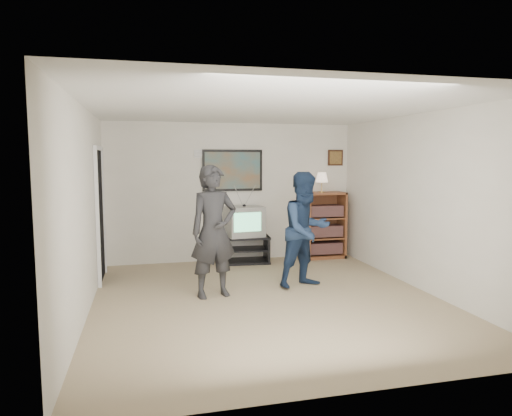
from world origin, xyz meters
name	(u,v)px	position (x,y,z in m)	size (l,w,h in m)	color
room_shell	(262,204)	(0.00, 0.35, 1.25)	(4.51, 5.00, 2.51)	#96815F
media_stand	(242,249)	(0.12, 2.23, 0.24)	(1.00, 0.61, 0.48)	black
crt_television	(244,221)	(0.16, 2.23, 0.75)	(0.63, 0.53, 0.53)	gray
bookshelf	(324,225)	(1.71, 2.28, 0.62)	(0.75, 0.43, 1.24)	brown
table_lamp	(322,182)	(1.63, 2.23, 1.43)	(0.23, 0.23, 0.37)	beige
person_tall	(214,231)	(-0.67, 0.34, 0.89)	(0.65, 0.43, 1.78)	#242426
person_short	(306,230)	(0.71, 0.50, 0.84)	(0.82, 0.64, 1.68)	#1A2A47
controller_left	(214,202)	(-0.62, 0.57, 1.27)	(0.04, 0.13, 0.04)	white
controller_right	(301,212)	(0.71, 0.76, 1.06)	(0.03, 0.12, 0.03)	white
poster	(233,170)	(0.00, 2.48, 1.65)	(1.10, 0.03, 0.75)	black
air_vent	(202,154)	(-0.55, 2.48, 1.95)	(0.28, 0.02, 0.14)	white
small_picture	(335,158)	(2.00, 2.48, 1.88)	(0.30, 0.03, 0.30)	black
doorway	(100,215)	(-2.23, 1.60, 1.00)	(0.03, 0.85, 2.00)	black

